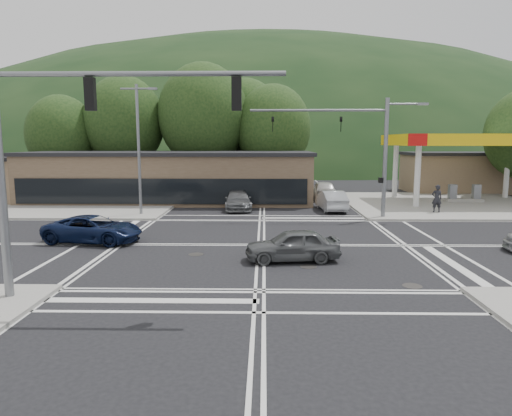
{
  "coord_description": "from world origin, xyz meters",
  "views": [
    {
      "loc": [
        0.15,
        -22.44,
        5.15
      ],
      "look_at": [
        -0.32,
        3.32,
        1.4
      ],
      "focal_mm": 32.0,
      "sensor_mm": 36.0,
      "label": 1
    }
  ],
  "objects_px": {
    "car_queue_b": "(323,190)",
    "pedestrian": "(437,199)",
    "car_grey_center": "(292,245)",
    "car_queue_a": "(331,200)",
    "car_blue_west": "(93,229)",
    "car_northbound": "(238,200)"
  },
  "relations": [
    {
      "from": "car_queue_a",
      "to": "car_blue_west",
      "type": "bearing_deg",
      "value": 34.75
    },
    {
      "from": "car_blue_west",
      "to": "car_queue_b",
      "type": "distance_m",
      "value": 23.05
    },
    {
      "from": "car_blue_west",
      "to": "car_grey_center",
      "type": "xyz_separation_m",
      "value": [
        10.05,
        -3.53,
        0.01
      ]
    },
    {
      "from": "car_queue_b",
      "to": "pedestrian",
      "type": "height_order",
      "value": "pedestrian"
    },
    {
      "from": "car_queue_a",
      "to": "car_northbound",
      "type": "relative_size",
      "value": 0.95
    },
    {
      "from": "car_queue_b",
      "to": "pedestrian",
      "type": "xyz_separation_m",
      "value": [
        6.98,
        -8.6,
        0.3
      ]
    },
    {
      "from": "car_blue_west",
      "to": "car_northbound",
      "type": "distance_m",
      "value": 13.55
    },
    {
      "from": "pedestrian",
      "to": "car_queue_b",
      "type": "bearing_deg",
      "value": -49.12
    },
    {
      "from": "car_northbound",
      "to": "pedestrian",
      "type": "height_order",
      "value": "pedestrian"
    },
    {
      "from": "car_grey_center",
      "to": "car_northbound",
      "type": "height_order",
      "value": "car_northbound"
    },
    {
      "from": "pedestrian",
      "to": "car_queue_a",
      "type": "bearing_deg",
      "value": -11.22
    },
    {
      "from": "car_blue_west",
      "to": "car_grey_center",
      "type": "distance_m",
      "value": 10.65
    },
    {
      "from": "pedestrian",
      "to": "car_blue_west",
      "type": "bearing_deg",
      "value": 26.18
    },
    {
      "from": "car_northbound",
      "to": "car_grey_center",
      "type": "bearing_deg",
      "value": -82.93
    },
    {
      "from": "car_queue_a",
      "to": "car_queue_b",
      "type": "relative_size",
      "value": 0.94
    },
    {
      "from": "car_queue_a",
      "to": "pedestrian",
      "type": "height_order",
      "value": "pedestrian"
    },
    {
      "from": "car_grey_center",
      "to": "car_queue_a",
      "type": "relative_size",
      "value": 0.88
    },
    {
      "from": "car_grey_center",
      "to": "pedestrian",
      "type": "xyz_separation_m",
      "value": [
        11.1,
        13.11,
        0.44
      ]
    },
    {
      "from": "car_queue_b",
      "to": "car_northbound",
      "type": "relative_size",
      "value": 1.0
    },
    {
      "from": "car_queue_a",
      "to": "pedestrian",
      "type": "bearing_deg",
      "value": 162.67
    },
    {
      "from": "car_blue_west",
      "to": "car_queue_a",
      "type": "bearing_deg",
      "value": -41.84
    },
    {
      "from": "car_queue_b",
      "to": "car_queue_a",
      "type": "bearing_deg",
      "value": 87.25
    }
  ]
}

